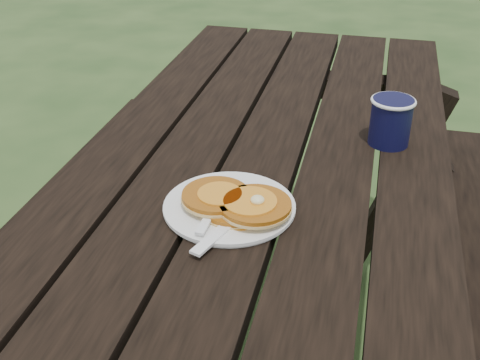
% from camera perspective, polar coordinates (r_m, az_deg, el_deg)
% --- Properties ---
extents(picnic_table, '(1.36, 1.80, 0.75)m').
position_cam_1_polar(picnic_table, '(1.44, 1.72, -11.70)').
color(picnic_table, black).
rests_on(picnic_table, ground).
extents(plate, '(0.24, 0.24, 0.01)m').
position_cam_1_polar(plate, '(1.06, -1.01, -2.61)').
color(plate, white).
rests_on(plate, picnic_table).
extents(pancake_stack, '(0.20, 0.14, 0.04)m').
position_cam_1_polar(pancake_stack, '(1.04, -0.34, -2.16)').
color(pancake_stack, '#A75B12').
rests_on(pancake_stack, plate).
extents(knife, '(0.08, 0.18, 0.00)m').
position_cam_1_polar(knife, '(1.00, -1.30, -4.39)').
color(knife, white).
rests_on(knife, plate).
extents(fork, '(0.04, 0.16, 0.01)m').
position_cam_1_polar(fork, '(1.02, -2.91, -3.41)').
color(fork, white).
rests_on(fork, plate).
extents(coffee_cup, '(0.09, 0.09, 0.10)m').
position_cam_1_polar(coffee_cup, '(1.30, 14.13, 5.66)').
color(coffee_cup, black).
rests_on(coffee_cup, picnic_table).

